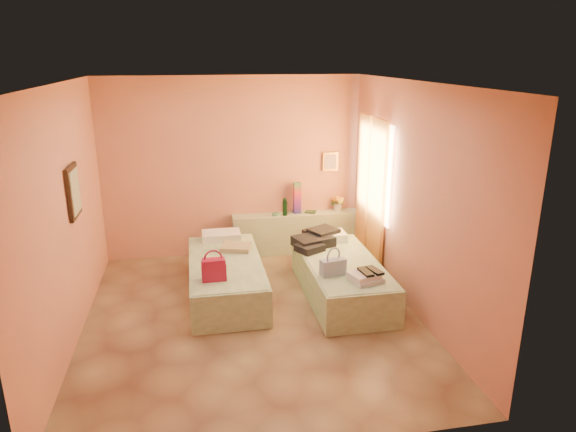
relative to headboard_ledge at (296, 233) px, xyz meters
name	(u,v)px	position (x,y,z in m)	size (l,w,h in m)	color
ground	(253,318)	(-0.98, -2.10, -0.33)	(4.50, 4.50, 0.00)	#9D8B5E
room_walls	(261,165)	(-0.77, -1.53, 1.46)	(4.02, 4.51, 2.81)	tan
headboard_ledge	(296,233)	(0.00, 0.00, 0.00)	(2.05, 0.30, 0.65)	#A7B796
bed_left	(226,278)	(-1.24, -1.39, -0.08)	(0.90, 2.00, 0.50)	beige
bed_right	(341,278)	(0.26, -1.70, -0.08)	(0.90, 2.00, 0.50)	beige
water_bottle	(285,207)	(-0.20, -0.07, 0.46)	(0.08, 0.08, 0.27)	#14371C
rainbow_box	(297,198)	(0.02, 0.03, 0.57)	(0.11, 0.11, 0.50)	maroon
small_dish	(276,214)	(-0.34, -0.03, 0.34)	(0.13, 0.13, 0.03)	#529669
green_book	(310,212)	(0.23, 0.00, 0.34)	(0.17, 0.12, 0.03)	#244328
flower_vase	(338,202)	(0.70, 0.05, 0.47)	(0.22, 0.22, 0.29)	beige
magenta_handbag	(214,269)	(-1.41, -1.98, 0.31)	(0.29, 0.16, 0.27)	maroon
khaki_garment	(236,247)	(-1.06, -1.03, 0.21)	(0.40, 0.32, 0.07)	tan
clothes_pile	(317,240)	(0.07, -1.08, 0.26)	(0.58, 0.58, 0.17)	black
blue_handbag	(333,267)	(0.03, -2.10, 0.28)	(0.31, 0.13, 0.20)	#4464A4
towel_stack	(366,277)	(0.37, -2.35, 0.23)	(0.35, 0.30, 0.10)	silver
sandal_pair	(370,271)	(0.43, -2.34, 0.29)	(0.20, 0.27, 0.03)	black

